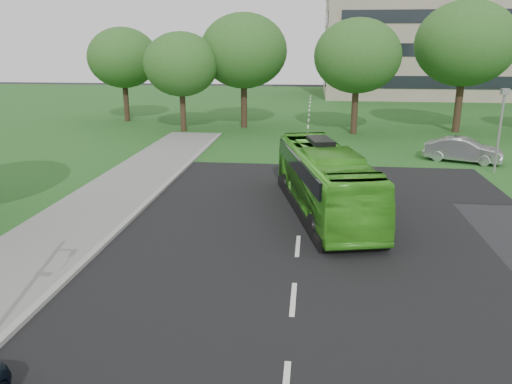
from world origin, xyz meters
TOP-DOWN VIEW (x-y plane):
  - ground at (0.00, 0.00)m, footprint 160.00×160.00m
  - street_surfaces at (-0.38, 22.75)m, footprint 120.00×120.00m
  - office_building at (21.96, 61.96)m, footprint 40.10×20.10m
  - tree_park_a at (-10.52, 26.32)m, footprint 6.16×6.16m
  - tree_park_b at (-5.67, 28.95)m, footprint 7.45×7.45m
  - tree_park_c at (3.79, 26.75)m, footprint 6.92×6.92m
  - tree_park_d at (12.44, 28.53)m, footprint 8.02×8.02m
  - tree_park_f at (-17.41, 31.49)m, footprint 6.53×6.53m
  - bus at (1.00, 6.20)m, footprint 4.67×10.59m
  - sedan at (9.85, 17.00)m, footprint 4.88×3.18m
  - camera_pole at (10.90, 14.27)m, footprint 0.47×0.43m

SIDE VIEW (x-z plane):
  - ground at x=0.00m, z-range 0.00..0.00m
  - street_surfaces at x=-0.38m, z-range -0.05..0.10m
  - sedan at x=9.85m, z-range 0.00..1.52m
  - bus at x=1.00m, z-range 0.00..2.87m
  - camera_pole at x=10.90m, z-range 0.70..5.48m
  - tree_park_a at x=-10.52m, z-range 1.46..9.64m
  - tree_park_f at x=-17.41m, z-range 1.57..10.29m
  - tree_park_c at x=3.79m, z-range 1.64..10.83m
  - tree_park_b at x=-5.67m, z-range 1.70..11.48m
  - tree_park_d at x=12.44m, z-range 1.88..12.48m
  - office_building at x=21.96m, z-range 0.00..25.00m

